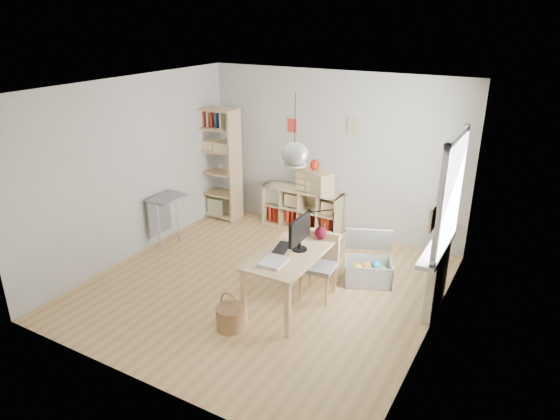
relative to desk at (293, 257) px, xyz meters
The scene contains 20 objects.
ground 0.87m from the desk, 164.74° to the left, with size 4.50×4.50×0.00m, color tan.
room_shell 1.34m from the desk, 164.74° to the left, with size 4.50×4.50×4.50m.
window_unit 2.04m from the desk, 24.12° to the left, with size 0.07×1.16×1.46m.
radiator 1.82m from the desk, 24.58° to the left, with size 0.10×0.80×0.80m, color silver.
windowsill 1.77m from the desk, 25.25° to the left, with size 0.22×1.20×0.06m, color white.
desk is the anchor object (origin of this frame).
cube_shelf 2.48m from the desk, 114.61° to the left, with size 1.40×0.38×0.72m.
tall_bookshelf 3.27m from the desk, 142.99° to the left, with size 0.80×0.38×2.00m.
side_table 2.64m from the desk, 169.06° to the left, with size 0.40×0.55×0.85m.
chair 0.44m from the desk, 58.93° to the left, with size 0.46×0.46×0.85m.
wicker_basket 1.08m from the desk, 112.73° to the right, with size 0.35×0.35×0.48m.
storage_chest 1.29m from the desk, 57.50° to the left, with size 0.87×0.92×0.68m.
monitor 0.35m from the desk, 45.75° to the left, with size 0.20×0.50×0.43m.
keyboard 0.19m from the desk, 155.69° to the right, with size 0.16×0.43×0.02m, color black.
task_lamp 0.66m from the desk, 80.26° to the left, with size 0.36×0.13×0.39m.
yarn_ball 0.53m from the desk, 71.83° to the left, with size 0.17×0.17×0.17m, color #4F0A1B.
paper_tray 0.44m from the desk, 96.25° to the right, with size 0.27×0.34×0.03m, color white.
drawer_chest 2.33m from the desk, 109.30° to the left, with size 0.65×0.30×0.37m, color beige.
red_vase 2.38m from the desk, 109.45° to the left, with size 0.16×0.16×0.19m, color #A11C0D.
potted_plant 1.95m from the desk, 35.02° to the left, with size 0.31×0.27×0.35m, color #296F29.
Camera 1 is at (3.17, -5.13, 3.54)m, focal length 32.00 mm.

